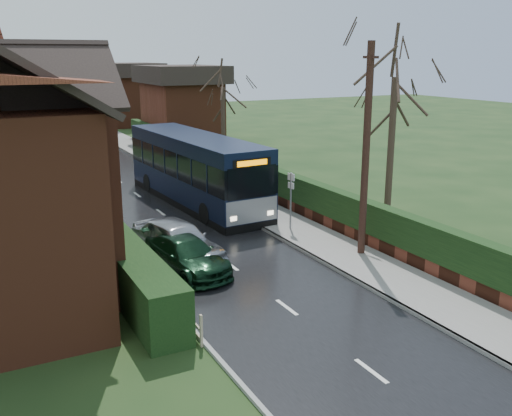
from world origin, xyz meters
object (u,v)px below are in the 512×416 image
bus (196,170)px  bus_stop_sign (291,193)px  car_green (186,255)px  car_silver (177,241)px  telegraph_pole (366,152)px

bus → bus_stop_sign: 6.60m
car_green → bus_stop_sign: 6.17m
bus → car_silver: bearing=-119.4°
bus_stop_sign → car_silver: bearing=-178.0°
car_green → telegraph_pole: bearing=-22.0°
bus → car_silver: size_ratio=2.55×
bus_stop_sign → telegraph_pole: (0.80, -3.86, 2.26)m
bus → car_green: (-3.80, -8.70, -1.11)m
car_silver → telegraph_pole: size_ratio=0.58×
car_silver → bus_stop_sign: bearing=-0.2°
car_silver → car_green: (-0.10, -1.16, -0.16)m
car_silver → bus_stop_sign: 5.70m
bus → bus_stop_sign: (1.80, -6.35, -0.02)m
car_green → bus_stop_sign: (5.60, 2.34, 1.09)m
car_silver → telegraph_pole: telegraph_pole is taller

